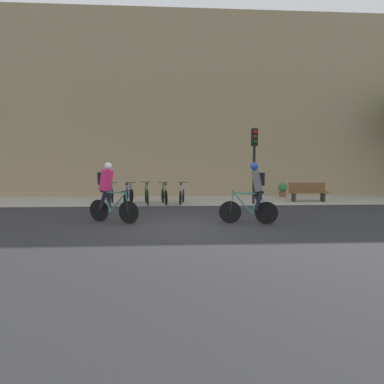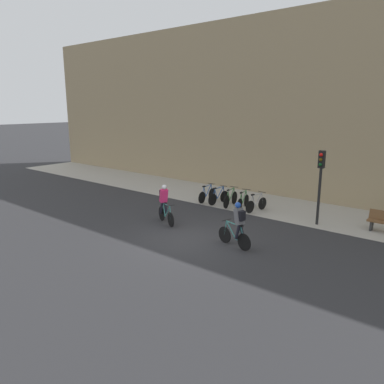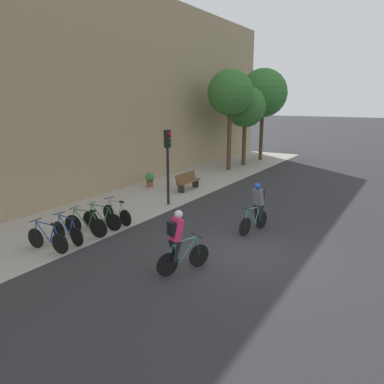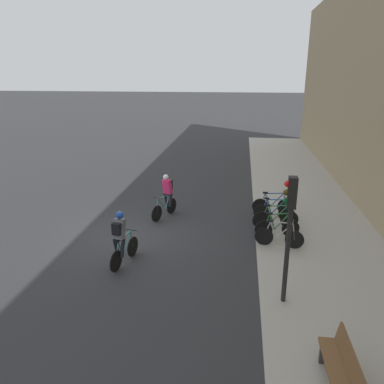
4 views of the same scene
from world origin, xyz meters
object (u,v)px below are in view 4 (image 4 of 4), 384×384
(cyclist_pink, at_px, (166,194))
(parked_bike_2, at_px, (275,218))
(parked_bike_1, at_px, (274,211))
(parked_bike_4, at_px, (279,236))
(traffic_light_pole, at_px, (290,217))
(cyclist_grey, at_px, (121,237))
(parked_bike_0, at_px, (273,205))
(parked_bike_3, at_px, (277,227))
(bench, at_px, (342,371))

(cyclist_pink, bearing_deg, parked_bike_2, 80.48)
(parked_bike_1, height_order, parked_bike_4, parked_bike_1)
(parked_bike_1, xyz_separation_m, traffic_light_pole, (5.53, -0.16, 1.92))
(cyclist_grey, height_order, parked_bike_0, cyclist_grey)
(parked_bike_0, bearing_deg, cyclist_pink, -78.94)
(cyclist_pink, relative_size, cyclist_grey, 1.00)
(parked_bike_3, relative_size, traffic_light_pole, 0.48)
(cyclist_grey, bearing_deg, bench, 53.31)
(parked_bike_1, distance_m, bench, 8.37)
(parked_bike_0, height_order, parked_bike_3, parked_bike_0)
(bench, bearing_deg, parked_bike_0, -176.29)
(cyclist_pink, xyz_separation_m, parked_bike_3, (1.50, 4.29, -0.56))
(cyclist_pink, bearing_deg, parked_bike_3, 70.76)
(cyclist_grey, relative_size, parked_bike_3, 1.11)
(traffic_light_pole, xyz_separation_m, bench, (2.82, 0.75, -1.84))
(parked_bike_1, relative_size, parked_bike_4, 0.99)
(parked_bike_1, bearing_deg, parked_bike_3, -0.00)
(parked_bike_3, bearing_deg, cyclist_pink, -109.24)
(parked_bike_0, xyz_separation_m, bench, (9.12, 0.59, 0.08))
(bench, bearing_deg, cyclist_pink, -149.48)
(parked_bike_4, bearing_deg, parked_bike_1, 179.99)
(traffic_light_pole, relative_size, bench, 1.87)
(parked_bike_3, xyz_separation_m, traffic_light_pole, (3.97, -0.16, 1.92))
(parked_bike_3, bearing_deg, parked_bike_4, -0.04)
(cyclist_grey, bearing_deg, parked_bike_0, 136.49)
(cyclist_grey, distance_m, parked_bike_2, 6.00)
(parked_bike_3, distance_m, parked_bike_4, 0.78)
(cyclist_grey, distance_m, bench, 6.77)
(parked_bike_1, distance_m, traffic_light_pole, 5.86)
(parked_bike_0, xyz_separation_m, parked_bike_4, (3.11, 0.00, -0.01))
(parked_bike_0, xyz_separation_m, parked_bike_3, (2.34, 0.00, -0.00))
(parked_bike_2, distance_m, traffic_light_pole, 5.12)
(parked_bike_2, bearing_deg, traffic_light_pole, -1.95)
(cyclist_pink, relative_size, parked_bike_1, 1.11)
(parked_bike_3, height_order, traffic_light_pole, traffic_light_pole)
(cyclist_grey, distance_m, parked_bike_0, 7.03)
(parked_bike_1, relative_size, parked_bike_3, 1.00)
(cyclist_grey, height_order, traffic_light_pole, traffic_light_pole)
(cyclist_grey, bearing_deg, parked_bike_2, 126.15)
(parked_bike_0, bearing_deg, cyclist_grey, -43.51)
(cyclist_pink, distance_m, parked_bike_1, 4.33)
(bench, bearing_deg, parked_bike_4, -174.38)
(parked_bike_4, distance_m, bench, 6.04)
(parked_bike_3, bearing_deg, parked_bike_0, -179.98)
(parked_bike_1, relative_size, parked_bike_2, 0.93)
(cyclist_pink, relative_size, parked_bike_2, 1.03)
(cyclist_pink, bearing_deg, parked_bike_4, 62.07)
(cyclist_grey, bearing_deg, cyclist_pink, 172.81)
(parked_bike_3, bearing_deg, traffic_light_pole, -2.34)
(cyclist_grey, distance_m, parked_bike_4, 5.24)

